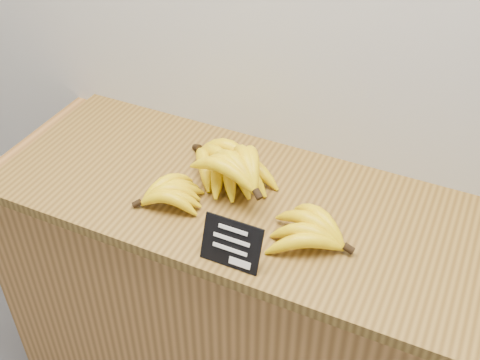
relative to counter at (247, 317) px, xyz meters
name	(u,v)px	position (x,y,z in m)	size (l,w,h in m)	color
counter	(247,317)	(0.00, 0.00, 0.00)	(1.45, 0.50, 0.90)	#A97236
counter_top	(248,201)	(0.00, 0.00, 0.47)	(1.31, 0.54, 0.03)	brown
chalkboard_sign	(231,244)	(0.06, -0.22, 0.53)	(0.14, 0.01, 0.11)	black
banana_pile	(236,182)	(-0.03, -0.01, 0.52)	(0.56, 0.41, 0.12)	yellow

